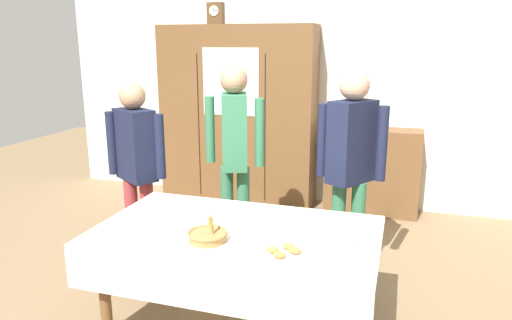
{
  "coord_description": "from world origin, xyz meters",
  "views": [
    {
      "loc": [
        0.94,
        -2.78,
        1.87
      ],
      "look_at": [
        0.0,
        0.2,
        1.08
      ],
      "focal_mm": 33.09,
      "sensor_mm": 36.0,
      "label": 1
    }
  ],
  "objects_px": {
    "spoon_center": "(219,218)",
    "tea_cup_far_left": "(300,233)",
    "dining_table": "(235,245)",
    "bookshelf_low": "(372,171)",
    "bread_basket": "(207,235)",
    "person_near_right_end": "(351,157)",
    "person_beside_shelf": "(235,145)",
    "mantel_clock": "(216,14)",
    "spoon_front_edge": "(140,240)",
    "person_behind_table_left": "(136,159)",
    "tea_cup_center": "(324,218)",
    "wall_cabinet": "(238,116)",
    "book_stack": "(375,123)",
    "tea_cup_near_right": "(346,244)",
    "pastry_plate": "(284,253)"
  },
  "relations": [
    {
      "from": "tea_cup_center",
      "to": "pastry_plate",
      "type": "relative_size",
      "value": 0.46
    },
    {
      "from": "wall_cabinet",
      "to": "book_stack",
      "type": "bearing_deg",
      "value": 1.86
    },
    {
      "from": "person_behind_table_left",
      "to": "person_beside_shelf",
      "type": "distance_m",
      "value": 0.81
    },
    {
      "from": "bookshelf_low",
      "to": "tea_cup_center",
      "type": "height_order",
      "value": "bookshelf_low"
    },
    {
      "from": "person_beside_shelf",
      "to": "tea_cup_near_right",
      "type": "bearing_deg",
      "value": -46.41
    },
    {
      "from": "mantel_clock",
      "to": "tea_cup_far_left",
      "type": "bearing_deg",
      "value": -58.73
    },
    {
      "from": "spoon_center",
      "to": "book_stack",
      "type": "bearing_deg",
      "value": 71.25
    },
    {
      "from": "person_beside_shelf",
      "to": "spoon_front_edge",
      "type": "bearing_deg",
      "value": -93.84
    },
    {
      "from": "wall_cabinet",
      "to": "tea_cup_far_left",
      "type": "xyz_separation_m",
      "value": [
        1.3,
        -2.56,
        -0.27
      ]
    },
    {
      "from": "tea_cup_center",
      "to": "tea_cup_near_right",
      "type": "relative_size",
      "value": 1.0
    },
    {
      "from": "mantel_clock",
      "to": "book_stack",
      "type": "relative_size",
      "value": 1.05
    },
    {
      "from": "spoon_center",
      "to": "tea_cup_far_left",
      "type": "bearing_deg",
      "value": -14.39
    },
    {
      "from": "tea_cup_near_right",
      "to": "person_behind_table_left",
      "type": "height_order",
      "value": "person_behind_table_left"
    },
    {
      "from": "dining_table",
      "to": "spoon_front_edge",
      "type": "height_order",
      "value": "spoon_front_edge"
    },
    {
      "from": "dining_table",
      "to": "person_near_right_end",
      "type": "height_order",
      "value": "person_near_right_end"
    },
    {
      "from": "dining_table",
      "to": "tea_cup_near_right",
      "type": "xyz_separation_m",
      "value": [
        0.68,
        -0.04,
        0.12
      ]
    },
    {
      "from": "bookshelf_low",
      "to": "tea_cup_near_right",
      "type": "relative_size",
      "value": 7.77
    },
    {
      "from": "dining_table",
      "to": "person_beside_shelf",
      "type": "distance_m",
      "value": 1.22
    },
    {
      "from": "bookshelf_low",
      "to": "bread_basket",
      "type": "distance_m",
      "value": 2.94
    },
    {
      "from": "bookshelf_low",
      "to": "book_stack",
      "type": "bearing_deg",
      "value": 0.0
    },
    {
      "from": "pastry_plate",
      "to": "tea_cup_center",
      "type": "bearing_deg",
      "value": 77.36
    },
    {
      "from": "wall_cabinet",
      "to": "bookshelf_low",
      "type": "height_order",
      "value": "wall_cabinet"
    },
    {
      "from": "bookshelf_low",
      "to": "book_stack",
      "type": "distance_m",
      "value": 0.54
    },
    {
      "from": "tea_cup_center",
      "to": "mantel_clock",
      "type": "bearing_deg",
      "value": 125.99
    },
    {
      "from": "mantel_clock",
      "to": "tea_cup_far_left",
      "type": "height_order",
      "value": "mantel_clock"
    },
    {
      "from": "bread_basket",
      "to": "pastry_plate",
      "type": "xyz_separation_m",
      "value": [
        0.47,
        -0.05,
        -0.02
      ]
    },
    {
      "from": "bookshelf_low",
      "to": "person_near_right_end",
      "type": "bearing_deg",
      "value": -92.47
    },
    {
      "from": "mantel_clock",
      "to": "spoon_front_edge",
      "type": "bearing_deg",
      "value": -77.02
    },
    {
      "from": "dining_table",
      "to": "person_near_right_end",
      "type": "xyz_separation_m",
      "value": [
        0.59,
        0.97,
        0.38
      ]
    },
    {
      "from": "wall_cabinet",
      "to": "bread_basket",
      "type": "xyz_separation_m",
      "value": [
        0.8,
        -2.77,
        -0.26
      ]
    },
    {
      "from": "tea_cup_near_right",
      "to": "pastry_plate",
      "type": "relative_size",
      "value": 0.46
    },
    {
      "from": "wall_cabinet",
      "to": "person_beside_shelf",
      "type": "distance_m",
      "value": 1.58
    },
    {
      "from": "person_beside_shelf",
      "to": "dining_table",
      "type": "bearing_deg",
      "value": -70.09
    },
    {
      "from": "tea_cup_center",
      "to": "book_stack",
      "type": "bearing_deg",
      "value": 86.01
    },
    {
      "from": "bookshelf_low",
      "to": "book_stack",
      "type": "relative_size",
      "value": 4.41
    },
    {
      "from": "book_stack",
      "to": "tea_cup_far_left",
      "type": "distance_m",
      "value": 2.64
    },
    {
      "from": "tea_cup_center",
      "to": "person_near_right_end",
      "type": "xyz_separation_m",
      "value": [
        0.09,
        0.65,
        0.26
      ]
    },
    {
      "from": "pastry_plate",
      "to": "person_beside_shelf",
      "type": "relative_size",
      "value": 0.17
    },
    {
      "from": "dining_table",
      "to": "wall_cabinet",
      "type": "relative_size",
      "value": 0.85
    },
    {
      "from": "tea_cup_near_right",
      "to": "person_beside_shelf",
      "type": "relative_size",
      "value": 0.08
    },
    {
      "from": "spoon_front_edge",
      "to": "person_beside_shelf",
      "type": "relative_size",
      "value": 0.07
    },
    {
      "from": "mantel_clock",
      "to": "tea_cup_center",
      "type": "bearing_deg",
      "value": -54.01
    },
    {
      "from": "tea_cup_center",
      "to": "wall_cabinet",
      "type": "bearing_deg",
      "value": 121.6
    },
    {
      "from": "person_near_right_end",
      "to": "person_beside_shelf",
      "type": "relative_size",
      "value": 1.0
    },
    {
      "from": "tea_cup_near_right",
      "to": "pastry_plate",
      "type": "bearing_deg",
      "value": -148.11
    },
    {
      "from": "spoon_front_edge",
      "to": "person_behind_table_left",
      "type": "distance_m",
      "value": 1.2
    },
    {
      "from": "dining_table",
      "to": "spoon_center",
      "type": "relative_size",
      "value": 14.69
    },
    {
      "from": "person_near_right_end",
      "to": "spoon_center",
      "type": "bearing_deg",
      "value": -134.09
    },
    {
      "from": "tea_cup_far_left",
      "to": "person_near_right_end",
      "type": "distance_m",
      "value": 0.99
    },
    {
      "from": "spoon_center",
      "to": "dining_table",
      "type": "bearing_deg",
      "value": -44.95
    }
  ]
}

